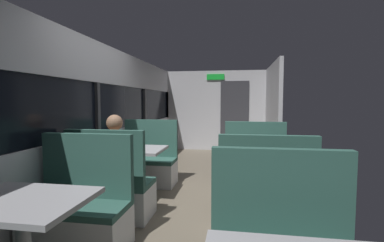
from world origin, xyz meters
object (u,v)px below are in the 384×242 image
(seated_passenger, at_px, (114,173))
(dining_table_rear_aisle, at_px, (260,162))
(bench_rear_aisle_facing_entry, at_px, (255,172))
(bench_mid_window_facing_entry, at_px, (148,165))
(dining_table_mid_window, at_px, (133,155))
(dining_table_near_window, at_px, (22,213))
(bench_near_window_facing_entry, at_px, (80,215))
(bench_mid_window_facing_end, at_px, (112,191))
(bench_rear_aisle_facing_end, at_px, (265,207))

(seated_passenger, bearing_deg, dining_table_rear_aisle, 13.42)
(bench_rear_aisle_facing_entry, bearing_deg, bench_mid_window_facing_entry, 173.62)
(dining_table_mid_window, bearing_deg, dining_table_rear_aisle, -6.38)
(dining_table_near_window, distance_m, bench_mid_window_facing_entry, 2.82)
(bench_near_window_facing_entry, xyz_separation_m, dining_table_rear_aisle, (1.79, 1.20, 0.31))
(bench_mid_window_facing_end, distance_m, dining_table_rear_aisle, 1.88)
(dining_table_near_window, height_order, seated_passenger, seated_passenger)
(bench_mid_window_facing_entry, height_order, dining_table_rear_aisle, bench_mid_window_facing_entry)
(bench_rear_aisle_facing_end, bearing_deg, bench_near_window_facing_entry, -164.37)
(bench_mid_window_facing_end, xyz_separation_m, bench_rear_aisle_facing_entry, (1.79, 1.20, 0.00))
(dining_table_rear_aisle, bearing_deg, dining_table_near_window, -133.30)
(dining_table_near_window, bearing_deg, bench_rear_aisle_facing_entry, 55.44)
(bench_near_window_facing_entry, bearing_deg, dining_table_mid_window, 90.00)
(dining_table_near_window, bearing_deg, seated_passenger, 90.00)
(bench_rear_aisle_facing_end, bearing_deg, bench_mid_window_facing_end, 173.62)
(bench_mid_window_facing_end, distance_m, bench_rear_aisle_facing_entry, 2.15)
(bench_mid_window_facing_entry, xyz_separation_m, bench_rear_aisle_facing_end, (1.79, -1.60, 0.00))
(dining_table_rear_aisle, xyz_separation_m, bench_rear_aisle_facing_entry, (0.00, 0.70, -0.31))
(bench_near_window_facing_entry, height_order, bench_rear_aisle_facing_entry, same)
(bench_near_window_facing_entry, bearing_deg, bench_mid_window_facing_end, 90.00)
(bench_mid_window_facing_end, relative_size, seated_passenger, 0.87)
(dining_table_near_window, distance_m, dining_table_mid_window, 2.10)
(dining_table_mid_window, relative_size, bench_mid_window_facing_end, 0.82)
(dining_table_mid_window, bearing_deg, bench_rear_aisle_facing_end, -26.68)
(bench_mid_window_facing_entry, relative_size, bench_rear_aisle_facing_end, 1.00)
(bench_mid_window_facing_end, relative_size, dining_table_rear_aisle, 1.22)
(dining_table_rear_aisle, distance_m, bench_rear_aisle_facing_end, 0.77)
(dining_table_mid_window, height_order, bench_rear_aisle_facing_entry, bench_rear_aisle_facing_entry)
(bench_rear_aisle_facing_entry, bearing_deg, dining_table_mid_window, -164.41)
(seated_passenger, bearing_deg, dining_table_mid_window, 90.00)
(bench_mid_window_facing_entry, xyz_separation_m, bench_rear_aisle_facing_entry, (1.79, -0.20, 0.00))
(bench_mid_window_facing_entry, distance_m, dining_table_rear_aisle, 2.03)
(bench_mid_window_facing_end, height_order, bench_mid_window_facing_entry, same)
(bench_mid_window_facing_end, xyz_separation_m, bench_rear_aisle_facing_end, (1.79, -0.20, 0.00))
(bench_mid_window_facing_entry, bearing_deg, dining_table_mid_window, -90.00)
(dining_table_near_window, xyz_separation_m, seated_passenger, (0.00, 1.47, -0.10))
(bench_mid_window_facing_entry, relative_size, bench_rear_aisle_facing_entry, 1.00)
(bench_near_window_facing_entry, distance_m, bench_rear_aisle_facing_entry, 2.61)
(dining_table_near_window, height_order, bench_mid_window_facing_entry, bench_mid_window_facing_entry)
(dining_table_near_window, bearing_deg, dining_table_rear_aisle, 46.70)
(dining_table_mid_window, relative_size, bench_rear_aisle_facing_entry, 0.82)
(bench_mid_window_facing_entry, relative_size, dining_table_rear_aisle, 1.22)
(bench_mid_window_facing_entry, height_order, seated_passenger, seated_passenger)
(dining_table_rear_aisle, height_order, bench_rear_aisle_facing_entry, bench_rear_aisle_facing_entry)
(bench_near_window_facing_entry, distance_m, bench_rear_aisle_facing_end, 1.86)
(bench_near_window_facing_entry, relative_size, dining_table_rear_aisle, 1.22)
(seated_passenger, bearing_deg, bench_rear_aisle_facing_entry, 32.18)
(bench_rear_aisle_facing_end, relative_size, bench_rear_aisle_facing_entry, 1.00)
(bench_near_window_facing_entry, height_order, bench_mid_window_facing_entry, same)
(bench_rear_aisle_facing_end, bearing_deg, dining_table_mid_window, 153.32)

